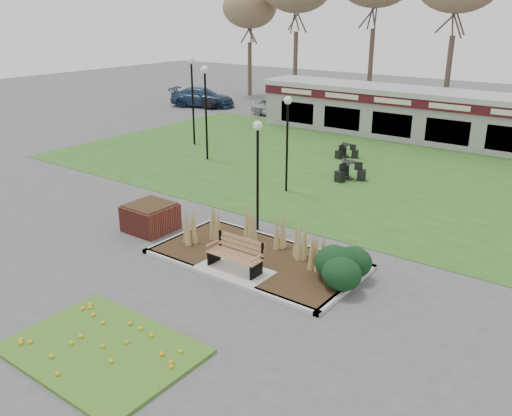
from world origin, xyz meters
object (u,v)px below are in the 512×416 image
Objects in this scene: brick_planter at (150,217)px; car_blue at (202,97)px; car_silver at (276,107)px; car_black at (201,98)px; lamp_post_far_left at (192,81)px; lamp_post_near_right at (258,152)px; lamp_post_mid_left at (205,92)px; bistro_set_c at (348,173)px; food_pavilion at (457,119)px; lamp_post_mid_right at (287,123)px; park_bench at (237,254)px; bistro_set_b at (346,153)px.

brick_planter is 25.34m from car_blue.
brick_planter is 0.38× the size of car_silver.
lamp_post_far_left is at bearing -132.15° from car_black.
lamp_post_near_right is 9.71m from lamp_post_mid_left.
lamp_post_far_left is at bearing 175.43° from bistro_set_c.
food_pavilion is 19.99m from car_blue.
lamp_post_mid_right is at bearing -121.11° from car_black.
lamp_post_mid_left is at bearing 162.76° from lamp_post_mid_right.
lamp_post_far_left is at bearing 137.09° from park_bench.
car_black is 0.79× the size of car_blue.
lamp_post_mid_right is 4.25m from bistro_set_c.
lamp_post_mid_right is (1.42, 6.33, 2.42)m from brick_planter.
lamp_post_far_left is (-10.37, 8.01, 0.74)m from lamp_post_near_right.
food_pavilion is at bearing 80.02° from bistro_set_c.
car_blue reaches higher than car_silver.
food_pavilion reaches higher than bistro_set_b.
car_silver reaches higher than bistro_set_c.
bistro_set_c reaches higher than bistro_set_b.
food_pavilion is (0.00, 19.71, 0.89)m from park_bench.
lamp_post_far_left is 13.15m from car_black.
lamp_post_mid_left is 1.18× the size of car_silver.
lamp_post_mid_left is 1.17× the size of lamp_post_mid_right.
brick_planter is 12.84m from bistro_set_b.
lamp_post_near_right is 4.39m from lamp_post_mid_right.
lamp_post_near_right is at bearing 36.80° from brick_planter.
bistro_set_c is (10.13, -0.81, -3.24)m from lamp_post_far_left.
lamp_post_mid_left is 7.79m from bistro_set_b.
lamp_post_near_right is 25.88m from car_black.
car_blue is at bearing 177.03° from food_pavilion.
food_pavilion is 7.24m from bistro_set_b.
car_blue reaches higher than car_black.
lamp_post_far_left is 10.25m from car_silver.
lamp_post_near_right reaches higher than bistro_set_c.
lamp_post_mid_right is 17.08m from car_silver.
lamp_post_mid_left is at bearing -170.72° from bistro_set_c.
lamp_post_mid_right is at bearing -23.83° from lamp_post_far_left.
lamp_post_near_right is at bearing -88.08° from bistro_set_c.
lamp_post_mid_left reaches higher than food_pavilion.
lamp_post_near_right is (-1.44, 2.97, 2.20)m from park_bench.
lamp_post_mid_right is at bearing -112.84° from bistro_set_c.
brick_planter is 0.38× the size of lamp_post_mid_right.
lamp_post_near_right is 21.30m from car_silver.
lamp_post_near_right is 0.76× the size of car_blue.
brick_planter is at bearing -54.08° from lamp_post_far_left.
lamp_post_mid_right is at bearing -103.27° from food_pavilion.
brick_planter is 9.88m from lamp_post_mid_left.
lamp_post_mid_right reaches higher than brick_planter.
lamp_post_near_right is at bearing 115.86° from park_bench.
car_blue is at bearing -82.52° from car_black.
food_pavilion is 9.77m from bistro_set_c.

